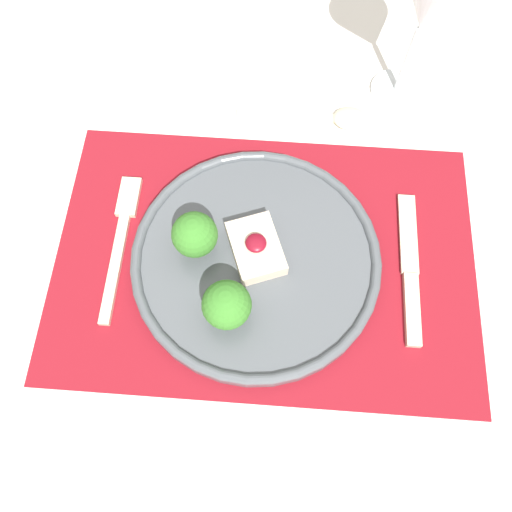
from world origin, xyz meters
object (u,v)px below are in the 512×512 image
(dinner_plate, at_px, (252,260))
(fork, at_px, (121,236))
(knife, at_px, (410,277))
(spoon, at_px, (330,118))

(dinner_plate, distance_m, fork, 0.16)
(knife, bearing_deg, fork, 174.88)
(fork, relative_size, spoon, 1.09)
(fork, distance_m, spoon, 0.31)
(knife, bearing_deg, spoon, 112.84)
(spoon, bearing_deg, knife, -68.21)
(knife, bearing_deg, dinner_plate, 178.57)
(dinner_plate, xyz_separation_m, knife, (0.18, -0.00, -0.01))
(fork, relative_size, knife, 1.00)
(fork, xyz_separation_m, knife, (0.34, -0.03, 0.00))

